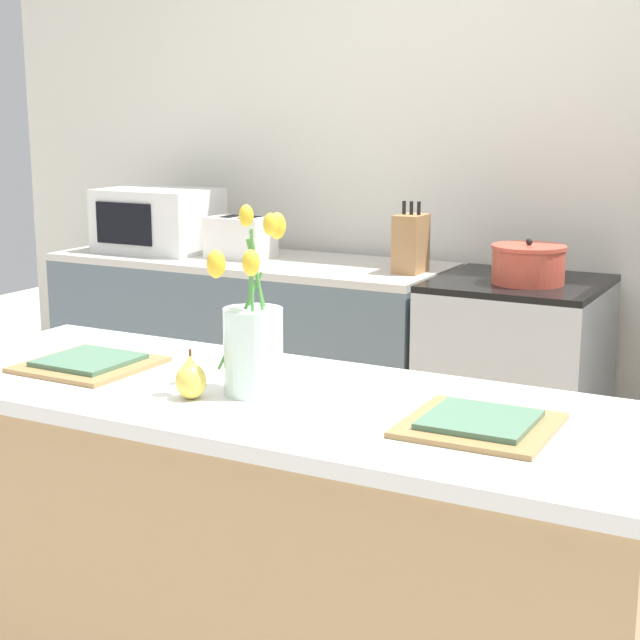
# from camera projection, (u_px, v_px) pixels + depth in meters

# --- Properties ---
(back_wall) EXTENTS (5.20, 0.08, 2.70)m
(back_wall) POSITION_uv_depth(u_px,v_px,m) (530.00, 151.00, 3.84)
(back_wall) COLOR silver
(back_wall) RESTS_ON ground_plane
(kitchen_island) EXTENTS (1.80, 0.66, 0.88)m
(kitchen_island) POSITION_uv_depth(u_px,v_px,m) (270.00, 571.00, 2.31)
(kitchen_island) COLOR tan
(kitchen_island) RESTS_ON ground_plane
(back_counter) EXTENTS (1.68, 0.60, 0.90)m
(back_counter) POSITION_uv_depth(u_px,v_px,m) (250.00, 363.00, 4.18)
(back_counter) COLOR slate
(back_counter) RESTS_ON ground_plane
(stove_range) EXTENTS (0.60, 0.61, 0.90)m
(stove_range) POSITION_uv_depth(u_px,v_px,m) (514.00, 400.00, 3.64)
(stove_range) COLOR #B2B5B7
(stove_range) RESTS_ON ground_plane
(flower_vase) EXTENTS (0.15, 0.17, 0.42)m
(flower_vase) POSITION_uv_depth(u_px,v_px,m) (253.00, 340.00, 2.18)
(flower_vase) COLOR silver
(flower_vase) RESTS_ON kitchen_island
(pear_figurine) EXTENTS (0.07, 0.07, 0.11)m
(pear_figurine) POSITION_uv_depth(u_px,v_px,m) (191.00, 379.00, 2.16)
(pear_figurine) COLOR #E5CC4C
(pear_figurine) RESTS_ON kitchen_island
(plate_setting_left) EXTENTS (0.30, 0.30, 0.02)m
(plate_setting_left) POSITION_uv_depth(u_px,v_px,m) (89.00, 363.00, 2.43)
(plate_setting_left) COLOR olive
(plate_setting_left) RESTS_ON kitchen_island
(plate_setting_right) EXTENTS (0.30, 0.30, 0.02)m
(plate_setting_right) POSITION_uv_depth(u_px,v_px,m) (480.00, 423.00, 1.97)
(plate_setting_right) COLOR olive
(plate_setting_right) RESTS_ON kitchen_island
(toaster) EXTENTS (0.28, 0.18, 0.17)m
(toaster) POSITION_uv_depth(u_px,v_px,m) (241.00, 237.00, 4.07)
(toaster) COLOR silver
(toaster) RESTS_ON back_counter
(cooking_pot) EXTENTS (0.26, 0.26, 0.16)m
(cooking_pot) POSITION_uv_depth(u_px,v_px,m) (528.00, 264.00, 3.47)
(cooking_pot) COLOR #CC4C38
(cooking_pot) RESTS_ON stove_range
(microwave) EXTENTS (0.48, 0.37, 0.27)m
(microwave) POSITION_uv_depth(u_px,v_px,m) (158.00, 220.00, 4.26)
(microwave) COLOR white
(microwave) RESTS_ON back_counter
(knife_block) EXTENTS (0.10, 0.14, 0.27)m
(knife_block) POSITION_uv_depth(u_px,v_px,m) (411.00, 243.00, 3.69)
(knife_block) COLOR #A37547
(knife_block) RESTS_ON back_counter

